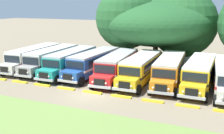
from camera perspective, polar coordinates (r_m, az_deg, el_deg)
The scene contains 18 objects.
ground_plane at distance 26.23m, azimuth -4.81°, elevation -5.90°, with size 220.00×220.00×0.00m, color #84755B.
foreground_grass_strip at distance 19.86m, azimuth -16.62°, elevation -12.91°, with size 80.00×9.89×0.01m, color olive.
parked_bus_slot_0 at distance 38.18m, azimuth -16.14°, elevation 2.13°, with size 3.22×10.92×2.82m.
parked_bus_slot_1 at distance 36.39m, azimuth -12.57°, elevation 1.81°, with size 2.96×10.88×2.82m.
parked_bus_slot_2 at distance 34.38m, azimuth -8.69°, elevation 1.32°, with size 2.94×10.87×2.82m.
parked_bus_slot_3 at distance 33.32m, azimuth -3.80°, elevation 1.07°, with size 2.97×10.88×2.82m.
parked_bus_slot_4 at distance 31.57m, azimuth 1.15°, elevation 0.42°, with size 3.42×10.95×2.82m.
parked_bus_slot_5 at distance 30.74m, azimuth 6.21°, elevation -0.01°, with size 2.89×10.87×2.82m.
parked_bus_slot_6 at distance 30.43m, azimuth 12.03°, elevation -0.36°, with size 3.37×10.94×2.82m.
parked_bus_slot_7 at distance 29.91m, azimuth 18.01°, elevation -0.96°, with size 2.75×10.85×2.82m.
curb_wheelstop_1 at distance 31.87m, azimuth -18.85°, elevation -2.97°, with size 2.00×0.36×0.15m, color yellow.
curb_wheelstop_2 at distance 29.96m, azimuth -14.52°, elevation -3.70°, with size 2.00×0.36×0.15m, color yellow.
curb_wheelstop_3 at distance 28.23m, azimuth -9.63°, elevation -4.49°, with size 2.00×0.36×0.15m, color yellow.
curb_wheelstop_4 at distance 26.75m, azimuth -4.14°, elevation -5.34°, with size 2.00×0.36×0.15m, color yellow.
curb_wheelstop_5 at distance 25.54m, azimuth 1.94°, elevation -6.22°, with size 2.00×0.36×0.15m, color yellow.
curb_wheelstop_6 at distance 24.65m, azimuth 8.57°, elevation -7.09°, with size 2.00×0.36×0.15m, color yellow.
curb_wheelstop_7 at distance 24.12m, azimuth 15.63°, elevation -7.92°, with size 2.00×0.36×0.15m, color yellow.
broad_shade_tree at distance 40.74m, azimuth 9.75°, elevation 9.36°, with size 17.03×16.35×10.92m.
Camera 1 is at (11.91, -21.75, 8.55)m, focal length 43.41 mm.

